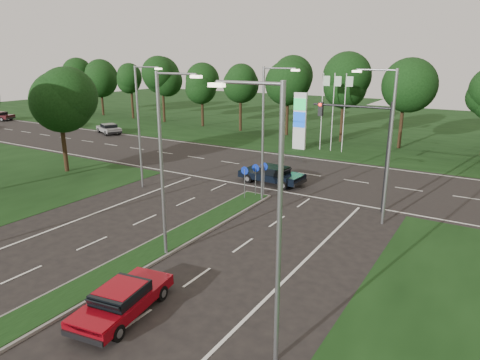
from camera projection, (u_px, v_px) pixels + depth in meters
The scene contains 18 objects.
ground at pixel (51, 308), 16.98m from camera, with size 160.00×160.00×0.00m, color black.
verge_far at pixel (386, 125), 61.98m from camera, with size 160.00×50.00×0.02m, color black.
cross_road at pixel (299, 173), 36.62m from camera, with size 160.00×12.00×0.02m, color black.
median_kerb at pixel (125, 266), 20.24m from camera, with size 2.00×26.00×0.12m, color slate.
streetlight_median_near at pixel (164, 157), 19.97m from camera, with size 2.53×0.22×9.00m.
streetlight_median_far at pixel (266, 128), 28.15m from camera, with size 2.53×0.22×9.00m.
streetlight_left_far at pixel (140, 121), 31.19m from camera, with size 2.53×0.22×9.00m.
streetlight_right_far at pixel (387, 140), 24.23m from camera, with size 2.53×0.22×9.00m.
streetlight_right_near at pixel (274, 214), 12.78m from camera, with size 2.53×0.22×9.00m.
traffic_signal at pixel (367, 139), 26.80m from camera, with size 5.10×0.42×7.00m.
median_signs at pixel (255, 174), 29.92m from camera, with size 1.16×1.76×2.38m.
gas_pylon at pixel (302, 120), 45.04m from camera, with size 5.80×1.26×8.00m.
tree_left_far at pixel (55, 100), 35.68m from camera, with size 5.20×5.20×8.86m.
treeline_far at pixel (360, 82), 47.70m from camera, with size 6.00×6.00×9.90m.
red_sedan at pixel (122, 299), 16.40m from camera, with size 2.48×4.66×1.22m.
navy_sedan at pixel (272, 174), 33.39m from camera, with size 5.13×2.37×1.38m.
far_car_a at pixel (109, 128), 54.99m from camera, with size 4.81×3.52×1.28m.
far_car_b at pixel (63, 123), 59.61m from camera, with size 4.52×2.96×1.20m.
Camera 1 is at (14.22, -8.74, 9.63)m, focal length 32.00 mm.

